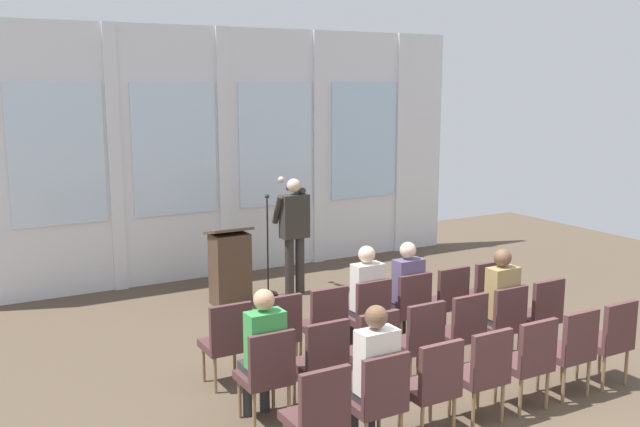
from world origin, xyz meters
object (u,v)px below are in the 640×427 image
at_px(audience_r1_c0, 263,348).
at_px(chair_r2_c4, 529,358).
at_px(chair_r0_c3, 368,312).
at_px(chair_r0_c1, 278,329).
at_px(chair_r2_c2, 433,382).
at_px(chair_r2_c6, 610,337).
at_px(mic_stand, 268,274).
at_px(chair_r1_c3, 419,338).
at_px(chair_r2_c3, 483,370).
at_px(chair_r0_c2, 325,321).
at_px(speaker, 294,227).
at_px(chair_r1_c1, 322,359).
at_px(audience_r0_c3, 365,294).
at_px(chair_r1_c0, 267,371).
at_px(chair_r1_c2, 372,348).
at_px(audience_r0_c4, 405,288).
at_px(chair_r2_c0, 318,412).
at_px(chair_r0_c6, 483,291).
at_px(chair_r0_c0, 227,339).
at_px(chair_r0_c5, 447,298).
at_px(chair_r2_c1, 378,396).
at_px(chair_r2_c5, 571,347).
at_px(chair_r1_c6, 540,312).
at_px(chair_r1_c5, 503,320).
at_px(audience_r1_c5, 499,300).
at_px(chair_r1_c4, 462,328).
at_px(audience_r2_c1, 373,370).
at_px(chair_r0_c4, 409,305).
at_px(lectern, 230,267).

distance_m(audience_r1_c0, chair_r2_c4, 2.60).
bearing_deg(chair_r0_c3, chair_r0_c1, 180.00).
bearing_deg(chair_r2_c2, chair_r2_c6, 0.00).
relative_size(mic_stand, chair_r1_c3, 1.65).
bearing_deg(chair_r2_c3, chair_r0_c2, 106.84).
height_order(speaker, chair_r1_c1, speaker).
bearing_deg(audience_r0_c3, chair_r1_c0, -149.19).
bearing_deg(mic_stand, chair_r1_c2, -99.41).
height_order(mic_stand, audience_r0_c4, mic_stand).
bearing_deg(chair_r1_c2, mic_stand, 80.59).
height_order(chair_r2_c0, chair_r2_c4, same).
bearing_deg(chair_r0_c6, chair_r1_c2, -157.56).
xyz_separation_m(chair_r0_c0, chair_r0_c2, (1.18, 0.00, 0.00)).
bearing_deg(chair_r0_c5, chair_r2_c0, -146.54).
xyz_separation_m(chair_r0_c3, chair_r2_c3, (0.00, -1.96, 0.00)).
bearing_deg(chair_r1_c0, chair_r2_c1, -58.81).
bearing_deg(chair_r0_c2, chair_r2_c5, -47.76).
distance_m(chair_r2_c0, chair_r2_c5, 2.96).
height_order(chair_r1_c0, chair_r1_c6, same).
distance_m(chair_r2_c0, chair_r2_c4, 2.37).
distance_m(chair_r1_c5, chair_r2_c5, 0.98).
distance_m(chair_r1_c1, chair_r1_c2, 0.59).
distance_m(chair_r2_c2, chair_r2_c6, 2.37).
xyz_separation_m(audience_r0_c4, chair_r2_c1, (-1.78, -2.04, -0.19)).
xyz_separation_m(chair_r0_c0, audience_r1_c5, (2.96, -0.90, 0.21)).
relative_size(mic_stand, chair_r0_c3, 1.65).
relative_size(chair_r1_c2, chair_r2_c4, 1.00).
height_order(speaker, chair_r1_c3, speaker).
bearing_deg(chair_r2_c3, chair_r1_c5, 39.56).
distance_m(chair_r0_c3, chair_r1_c3, 0.98).
distance_m(chair_r0_c5, chair_r1_c0, 3.12).
height_order(chair_r0_c5, chair_r1_c5, same).
bearing_deg(chair_r0_c5, chair_r0_c3, 180.00).
bearing_deg(audience_r1_c0, chair_r1_c4, -1.98).
height_order(audience_r2_c1, chair_r2_c3, audience_r2_c1).
xyz_separation_m(speaker, chair_r1_c0, (-2.19, -3.66, -0.50)).
bearing_deg(audience_r1_c5, chair_r1_c5, -90.00).
bearing_deg(chair_r1_c1, chair_r2_c1, -90.00).
height_order(audience_r0_c4, chair_r1_c4, audience_r0_c4).
height_order(mic_stand, chair_r1_c2, mic_stand).
bearing_deg(chair_r0_c2, audience_r0_c4, 3.97).
distance_m(chair_r0_c6, chair_r2_c3, 2.64).
xyz_separation_m(chair_r1_c1, chair_r2_c6, (2.96, -0.98, 0.00)).
height_order(chair_r0_c0, chair_r0_c2, same).
bearing_deg(audience_r0_c3, chair_r0_c4, -7.80).
distance_m(chair_r0_c1, chair_r1_c2, 1.14).
relative_size(chair_r1_c6, chair_r2_c3, 1.00).
bearing_deg(chair_r2_c2, chair_r2_c1, 180.00).
xyz_separation_m(mic_stand, chair_r0_c4, (0.56, -2.81, 0.20)).
bearing_deg(chair_r0_c0, lectern, 66.89).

